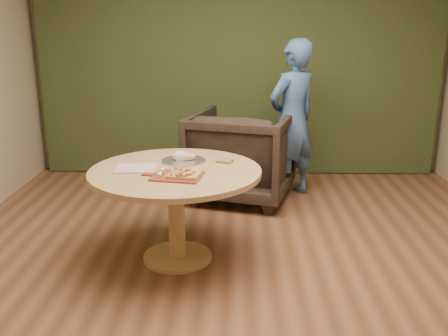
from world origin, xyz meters
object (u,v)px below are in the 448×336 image
object	(u,v)px
flatbread_pizza	(185,174)
bread_roll	(183,157)
cutlery_roll	(161,172)
person_standing	(292,120)
serving_tray	(184,161)
pizza_paddle	(176,176)
pedestal_table	(176,187)
armchair	(242,151)

from	to	relation	value
flatbread_pizza	bread_roll	xyz separation A→B (m)	(-0.06, 0.43, 0.02)
cutlery_roll	person_standing	world-z (taller)	person_standing
cutlery_roll	serving_tray	xyz separation A→B (m)	(0.13, 0.40, -0.02)
pizza_paddle	serving_tray	xyz separation A→B (m)	(0.01, 0.42, -0.00)
pedestal_table	armchair	xyz separation A→B (m)	(0.52, 1.48, -0.09)
bread_roll	pizza_paddle	bearing A→B (deg)	-90.58
armchair	person_standing	distance (m)	0.63
serving_tray	pizza_paddle	bearing A→B (deg)	-91.80
pizza_paddle	flatbread_pizza	size ratio (longest dim) A/B	1.83
cutlery_roll	armchair	xyz separation A→B (m)	(0.61, 1.66, -0.26)
pizza_paddle	person_standing	size ratio (longest dim) A/B	0.28
flatbread_pizza	cutlery_roll	bearing A→B (deg)	171.27
person_standing	pedestal_table	bearing A→B (deg)	18.35
bread_roll	cutlery_roll	bearing A→B (deg)	-106.40
pizza_paddle	person_standing	distance (m)	2.04
person_standing	pizza_paddle	bearing A→B (deg)	22.16
pizza_paddle	bread_roll	size ratio (longest dim) A/B	2.42
pedestal_table	person_standing	distance (m)	1.91
flatbread_pizza	cutlery_roll	xyz separation A→B (m)	(-0.18, 0.03, 0.00)
cutlery_roll	bread_roll	world-z (taller)	bread_roll
bread_roll	person_standing	xyz separation A→B (m)	(1.02, 1.35, 0.05)
pedestal_table	pizza_paddle	xyz separation A→B (m)	(0.03, -0.20, 0.15)
flatbread_pizza	bread_roll	world-z (taller)	bread_roll
cutlery_roll	serving_tray	bearing A→B (deg)	73.77
armchair	person_standing	size ratio (longest dim) A/B	0.62
cutlery_roll	bread_roll	bearing A→B (deg)	74.93
armchair	person_standing	world-z (taller)	person_standing
pedestal_table	flatbread_pizza	xyz separation A→B (m)	(0.09, -0.21, 0.17)
bread_roll	armchair	size ratio (longest dim) A/B	0.19
cutlery_roll	person_standing	xyz separation A→B (m)	(1.14, 1.75, 0.06)
armchair	cutlery_roll	bearing A→B (deg)	85.63
serving_tray	flatbread_pizza	bearing A→B (deg)	-83.19
pedestal_table	cutlery_roll	world-z (taller)	cutlery_roll
flatbread_pizza	person_standing	world-z (taller)	person_standing
cutlery_roll	pizza_paddle	bearing A→B (deg)	-6.81
pedestal_table	person_standing	xyz separation A→B (m)	(1.06, 1.57, 0.23)
serving_tray	armchair	xyz separation A→B (m)	(0.48, 1.26, -0.24)
cutlery_roll	serving_tray	distance (m)	0.42
flatbread_pizza	person_standing	size ratio (longest dim) A/B	0.15
pizza_paddle	flatbread_pizza	world-z (taller)	flatbread_pizza
pizza_paddle	cutlery_roll	size ratio (longest dim) A/B	2.35
person_standing	armchair	bearing A→B (deg)	-27.99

